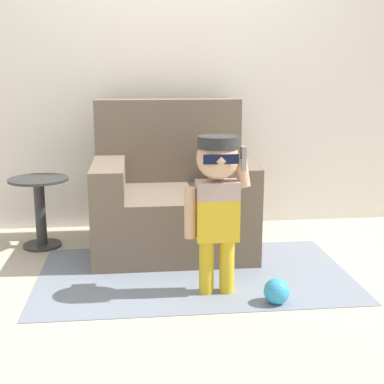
{
  "coord_description": "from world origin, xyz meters",
  "views": [
    {
      "loc": [
        -0.31,
        -3.5,
        1.24
      ],
      "look_at": [
        0.05,
        -0.26,
        0.5
      ],
      "focal_mm": 50.0,
      "sensor_mm": 36.0,
      "label": 1
    }
  ],
  "objects_px": {
    "person_child": "(217,190)",
    "toy_ball": "(277,291)",
    "side_table": "(40,206)",
    "armchair": "(171,197)"
  },
  "relations": [
    {
      "from": "person_child",
      "to": "toy_ball",
      "type": "height_order",
      "value": "person_child"
    },
    {
      "from": "side_table",
      "to": "toy_ball",
      "type": "relative_size",
      "value": 3.55
    },
    {
      "from": "person_child",
      "to": "side_table",
      "type": "bearing_deg",
      "value": 139.53
    },
    {
      "from": "person_child",
      "to": "toy_ball",
      "type": "xyz_separation_m",
      "value": [
        0.3,
        -0.18,
        -0.53
      ]
    },
    {
      "from": "armchair",
      "to": "side_table",
      "type": "height_order",
      "value": "armchair"
    },
    {
      "from": "armchair",
      "to": "person_child",
      "type": "xyz_separation_m",
      "value": [
        0.19,
        -0.88,
        0.24
      ]
    },
    {
      "from": "person_child",
      "to": "side_table",
      "type": "distance_m",
      "value": 1.51
    },
    {
      "from": "person_child",
      "to": "armchair",
      "type": "bearing_deg",
      "value": 102.2
    },
    {
      "from": "side_table",
      "to": "armchair",
      "type": "bearing_deg",
      "value": -4.94
    },
    {
      "from": "person_child",
      "to": "toy_ball",
      "type": "bearing_deg",
      "value": -30.99
    }
  ]
}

